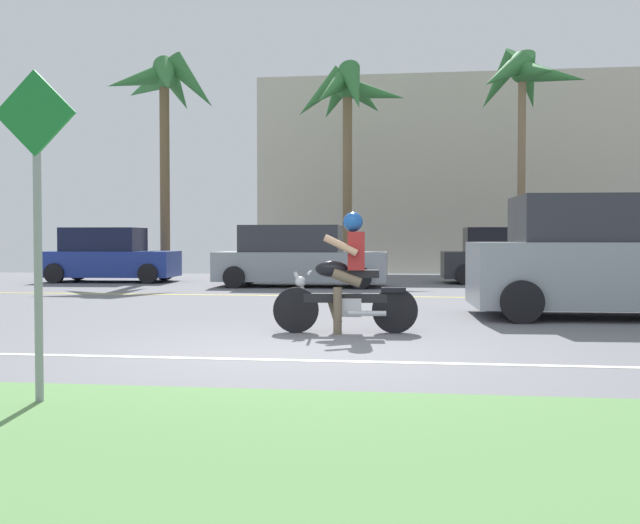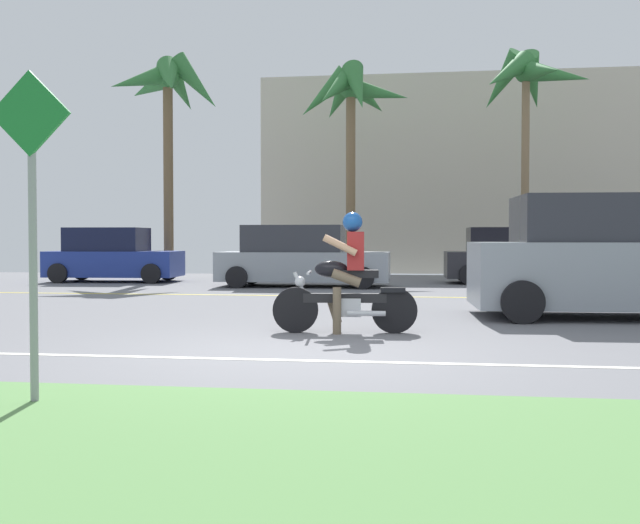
{
  "view_description": "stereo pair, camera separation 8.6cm",
  "coord_description": "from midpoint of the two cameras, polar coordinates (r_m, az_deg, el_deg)",
  "views": [
    {
      "loc": [
        1.36,
        -7.97,
        1.25
      ],
      "look_at": [
        -0.03,
        2.62,
        0.92
      ],
      "focal_mm": 41.93,
      "sensor_mm": 36.0,
      "label": 1
    },
    {
      "loc": [
        1.44,
        -7.96,
        1.25
      ],
      "look_at": [
        -0.03,
        2.62,
        0.92
      ],
      "focal_mm": 41.93,
      "sensor_mm": 36.0,
      "label": 2
    }
  ],
  "objects": [
    {
      "name": "motorcyclist",
      "position": [
        9.9,
        2.26,
        -1.53
      ],
      "size": [
        1.92,
        0.63,
        1.61
      ],
      "color": "black",
      "rests_on": "ground"
    },
    {
      "name": "lane_line_far",
      "position": [
        16.22,
        2.95,
        -2.63
      ],
      "size": [
        50.4,
        0.12,
        0.01
      ],
      "primitive_type": "cube",
      "color": "yellow",
      "rests_on": "ground"
    },
    {
      "name": "lane_line_near",
      "position": [
        7.76,
        -2.61,
        -7.47
      ],
      "size": [
        50.4,
        0.12,
        0.01
      ],
      "primitive_type": "cube",
      "color": "silver",
      "rests_on": "ground"
    },
    {
      "name": "palm_tree_0",
      "position": [
        24.6,
        2.43,
        12.23
      ],
      "size": [
        3.77,
        3.66,
        6.9
      ],
      "color": "brown",
      "rests_on": "ground"
    },
    {
      "name": "parked_car_0",
      "position": [
        22.55,
        -15.44,
        0.4
      ],
      "size": [
        3.82,
        2.05,
        1.57
      ],
      "color": "navy",
      "rests_on": "ground"
    },
    {
      "name": "building_far",
      "position": [
        29.32,
        15.59,
        6.28
      ],
      "size": [
        19.58,
        4.0,
        7.16
      ],
      "primitive_type": "cube",
      "color": "beige",
      "rests_on": "ground"
    },
    {
      "name": "suv_nearby",
      "position": [
        12.73,
        21.74,
        0.26
      ],
      "size": [
        4.6,
        2.36,
        1.94
      ],
      "color": "#8C939E",
      "rests_on": "ground"
    },
    {
      "name": "ground",
      "position": [
        11.13,
        0.65,
        -4.77
      ],
      "size": [
        56.0,
        30.0,
        0.04
      ],
      "primitive_type": "cube",
      "color": "slate"
    },
    {
      "name": "palm_tree_1",
      "position": [
        24.27,
        -11.45,
        12.57
      ],
      "size": [
        3.53,
        3.73,
        7.04
      ],
      "color": "brown",
      "rests_on": "ground"
    },
    {
      "name": "street_sign",
      "position": [
        5.82,
        -20.74,
        4.18
      ],
      "size": [
        0.62,
        0.06,
        2.47
      ],
      "color": "gray",
      "rests_on": "ground"
    },
    {
      "name": "palm_tree_2",
      "position": [
        24.29,
        15.65,
        13.02
      ],
      "size": [
        3.53,
        3.75,
        7.18
      ],
      "color": "#846B4C",
      "rests_on": "ground"
    },
    {
      "name": "grass_median",
      "position": [
        4.29,
        -11.88,
        -14.79
      ],
      "size": [
        56.0,
        3.8,
        0.06
      ],
      "primitive_type": "cube",
      "color": "#5B8C4C",
      "rests_on": "ground"
    },
    {
      "name": "parked_car_1",
      "position": [
        19.54,
        -1.31,
        0.31
      ],
      "size": [
        4.46,
        1.99,
        1.6
      ],
      "color": "#8C939E",
      "rests_on": "ground"
    },
    {
      "name": "parked_car_2",
      "position": [
        21.58,
        15.05,
        0.34
      ],
      "size": [
        4.27,
        1.94,
        1.57
      ],
      "color": "#232328",
      "rests_on": "ground"
    }
  ]
}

